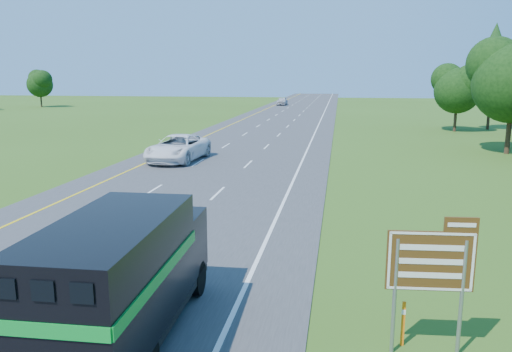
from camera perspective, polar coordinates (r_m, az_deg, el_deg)
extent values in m
cube|color=#38383A|center=(47.21, -0.47, 3.91)|extent=(15.00, 260.00, 0.04)
cube|color=yellow|center=(48.45, -6.90, 4.05)|extent=(0.15, 260.00, 0.01)
cube|color=white|center=(46.58, 6.23, 3.77)|extent=(0.15, 260.00, 0.01)
cylinder|color=black|center=(15.12, -13.74, -10.90)|extent=(0.34, 0.98, 0.97)
cylinder|color=black|center=(14.57, -6.77, -11.51)|extent=(0.34, 0.98, 0.97)
cube|color=black|center=(12.36, -14.53, -15.65)|extent=(2.34, 7.15, 0.25)
cube|color=black|center=(14.36, -10.59, -7.40)|extent=(2.22, 1.66, 1.68)
cube|color=black|center=(14.97, -9.68, -4.81)|extent=(1.95, 0.11, 0.53)
cube|color=black|center=(11.29, -16.07, -10.93)|extent=(2.37, 5.20, 2.44)
cube|color=#078A26|center=(9.16, -22.83, -16.02)|extent=(2.21, 0.10, 0.27)
cube|color=#078A26|center=(11.73, -21.22, -9.77)|extent=(0.19, 5.14, 0.27)
cube|color=#078A26|center=(10.86, -10.56, -10.89)|extent=(0.19, 5.14, 0.27)
cube|color=black|center=(9.22, -26.80, -11.42)|extent=(0.40, 0.05, 0.35)
cube|color=black|center=(8.87, -23.18, -11.99)|extent=(0.40, 0.05, 0.35)
cube|color=black|center=(8.56, -19.27, -12.56)|extent=(0.40, 0.05, 0.35)
imported|color=white|center=(37.04, -8.89, 3.20)|extent=(3.62, 6.98, 1.88)
imported|color=#B3B3BA|center=(106.30, 3.00, 8.54)|extent=(2.06, 4.99, 1.69)
cylinder|color=gray|center=(11.81, 15.55, -13.15)|extent=(0.09, 0.09, 2.72)
cylinder|color=gray|center=(12.16, 22.44, -12.87)|extent=(0.09, 0.09, 2.72)
cube|color=#4E2E10|center=(11.64, 19.33, -9.16)|extent=(1.90, 0.21, 1.36)
cube|color=#4E2E10|center=(11.55, 22.44, -5.15)|extent=(0.73, 0.11, 0.33)
cube|color=white|center=(11.61, 19.37, -9.22)|extent=(1.81, 0.16, 1.30)
cube|color=orange|center=(12.50, 16.45, -15.89)|extent=(0.08, 0.04, 1.09)
cube|color=white|center=(12.37, 16.53, -14.65)|extent=(0.09, 0.05, 0.12)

